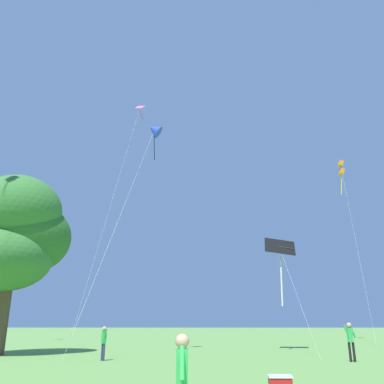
# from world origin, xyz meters

# --- Properties ---
(kite_orange_box) EXTENTS (2.99, 10.72, 20.12)m
(kite_orange_box) POSITION_xyz_m (15.74, 40.95, 19.04)
(kite_orange_box) COLOR orange
(kite_orange_box) RESTS_ON ground_plane
(kite_green_small) EXTENTS (2.27, 6.21, 16.63)m
(kite_green_small) POSITION_xyz_m (-20.27, 36.83, 15.95)
(kite_green_small) COLOR green
(kite_green_small) RESTS_ON ground_plane
(kite_black_large) EXTENTS (2.36, 8.08, 7.79)m
(kite_black_large) POSITION_xyz_m (4.93, 24.98, 6.06)
(kite_black_large) COLOR black
(kite_black_large) RESTS_ON ground_plane
(kite_pink_low) EXTENTS (3.16, 10.63, 25.36)m
(kite_pink_low) POSITION_xyz_m (-7.83, 35.22, 22.36)
(kite_pink_low) COLOR pink
(kite_pink_low) RESTS_ON ground_plane
(kite_blue_delta) EXTENTS (3.23, 8.38, 15.52)m
(kite_blue_delta) POSITION_xyz_m (-4.01, 21.96, 14.87)
(kite_blue_delta) COLOR blue
(kite_blue_delta) RESTS_ON ground_plane
(person_far_back) EXTENTS (0.39, 0.42, 1.56)m
(person_far_back) POSITION_xyz_m (-5.42, 16.61, 0.94)
(person_far_back) COLOR #2D3351
(person_far_back) RESTS_ON ground_plane
(person_near_tree) EXTENTS (0.56, 0.24, 1.74)m
(person_near_tree) POSITION_xyz_m (6.32, 16.31, 1.05)
(person_near_tree) COLOR black
(person_near_tree) RESTS_ON ground_plane
(person_with_spool) EXTENTS (0.21, 0.50, 1.54)m
(person_with_spool) POSITION_xyz_m (-0.84, 2.16, 0.93)
(person_with_spool) COLOR #665B4C
(person_with_spool) RESTS_ON ground_plane
(tree_right_cluster) EXTENTS (6.31, 6.52, 10.41)m
(tree_right_cluster) POSITION_xyz_m (-11.97, 19.82, 6.77)
(tree_right_cluster) COLOR brown
(tree_right_cluster) RESTS_ON ground_plane
(picnic_cooler) EXTENTS (0.60, 0.40, 0.44)m
(picnic_cooler) POSITION_xyz_m (1.38, 7.17, 0.22)
(picnic_cooler) COLOR red
(picnic_cooler) RESTS_ON ground_plane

